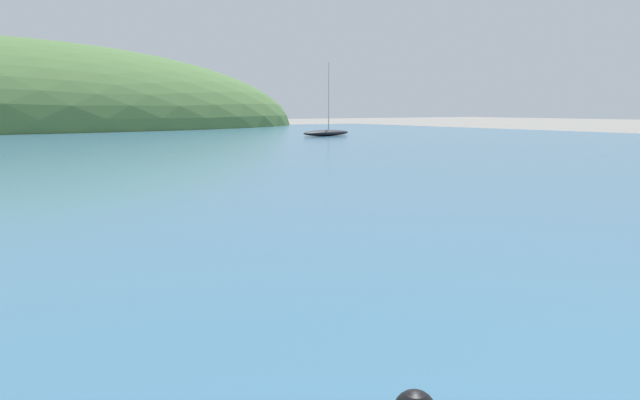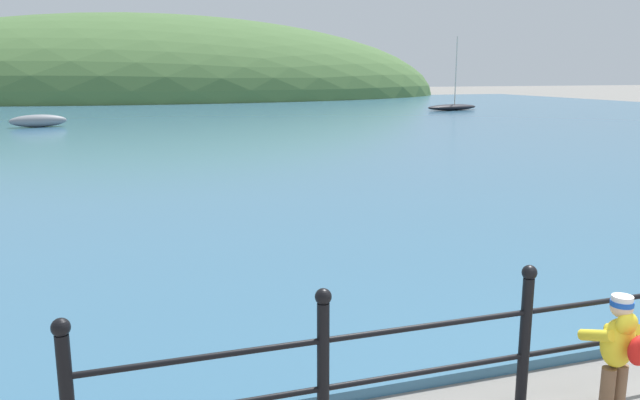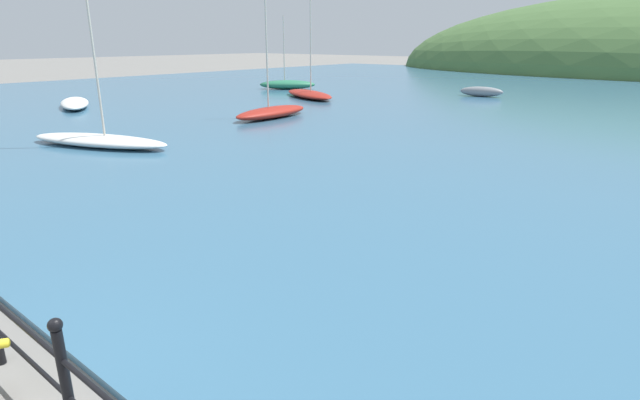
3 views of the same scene
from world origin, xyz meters
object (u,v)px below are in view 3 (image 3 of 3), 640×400
at_px(boat_mid_harbor, 272,112).
at_px(boat_far_left, 99,140).
at_px(boat_twin_mast, 287,84).
at_px(boat_far_right, 309,94).
at_px(boat_blue_hull, 75,103).
at_px(boat_nearest_quay, 481,92).

relative_size(boat_mid_harbor, boat_far_left, 0.86).
bearing_deg(boat_mid_harbor, boat_twin_mast, 130.23).
relative_size(boat_far_left, boat_far_right, 0.98).
relative_size(boat_twin_mast, boat_far_right, 0.79).
bearing_deg(boat_far_right, boat_far_left, -74.93).
distance_m(boat_twin_mast, boat_blue_hull, 14.21).
xyz_separation_m(boat_nearest_quay, boat_blue_hull, (-13.97, -18.04, -0.09)).
bearing_deg(boat_nearest_quay, boat_far_left, -99.05).
bearing_deg(boat_nearest_quay, boat_mid_harbor, -104.32).
xyz_separation_m(boat_twin_mast, boat_far_right, (4.79, -3.24, -0.09)).
relative_size(boat_nearest_quay, boat_twin_mast, 0.54).
bearing_deg(boat_blue_hull, boat_mid_harbor, 20.19).
distance_m(boat_nearest_quay, boat_mid_harbor, 14.70).
relative_size(boat_twin_mast, boat_far_left, 0.81).
bearing_deg(boat_twin_mast, boat_nearest_quay, 17.58).
bearing_deg(boat_blue_hull, boat_nearest_quay, 52.26).
bearing_deg(boat_mid_harbor, boat_far_left, -89.27).
distance_m(boat_mid_harbor, boat_blue_hull, 11.01).
height_order(boat_twin_mast, boat_far_left, boat_far_left).
height_order(boat_nearest_quay, boat_far_right, boat_far_right).
height_order(boat_blue_hull, boat_far_right, boat_far_right).
xyz_separation_m(boat_twin_mast, boat_blue_hull, (-1.59, -14.12, -0.12)).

